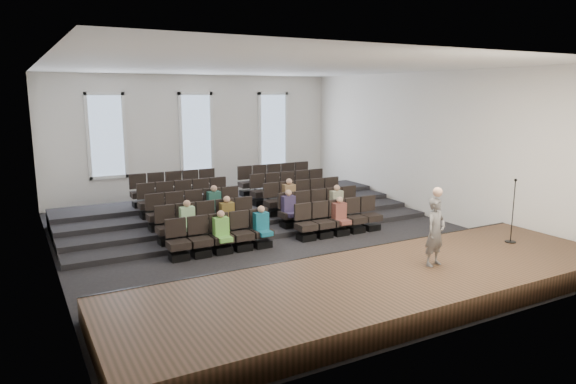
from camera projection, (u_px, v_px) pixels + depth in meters
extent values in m
plane|color=black|center=(275.00, 238.00, 15.36)|extent=(14.00, 14.00, 0.00)
cube|color=white|center=(274.00, 67.00, 14.40)|extent=(12.00, 14.00, 0.02)
cube|color=silver|center=(196.00, 137.00, 20.93)|extent=(12.00, 0.04, 5.00)
cube|color=silver|center=(461.00, 198.00, 8.84)|extent=(12.00, 0.04, 5.00)
cube|color=silver|center=(47.00, 170.00, 12.04)|extent=(0.04, 14.00, 5.00)
cube|color=silver|center=(429.00, 145.00, 17.72)|extent=(0.04, 14.00, 5.00)
cube|color=#4B3020|center=(385.00, 285.00, 10.92)|extent=(11.80, 3.60, 0.50)
cube|color=black|center=(338.00, 262.00, 12.44)|extent=(11.80, 0.06, 0.52)
cube|color=black|center=(244.00, 219.00, 17.34)|extent=(11.80, 4.80, 0.15)
cube|color=black|center=(237.00, 214.00, 17.78)|extent=(11.80, 3.75, 0.30)
cube|color=black|center=(232.00, 209.00, 18.22)|extent=(11.80, 2.70, 0.45)
cube|color=black|center=(226.00, 204.00, 18.66)|extent=(11.80, 1.65, 0.60)
cube|color=black|center=(179.00, 256.00, 13.35)|extent=(0.47, 0.43, 0.20)
cube|color=black|center=(179.00, 245.00, 13.29)|extent=(0.55, 0.50, 0.19)
cube|color=black|center=(175.00, 228.00, 13.39)|extent=(0.55, 0.08, 0.50)
cube|color=black|center=(201.00, 253.00, 13.63)|extent=(0.47, 0.43, 0.20)
cube|color=black|center=(201.00, 242.00, 13.57)|extent=(0.55, 0.50, 0.19)
cube|color=black|center=(198.00, 225.00, 13.67)|extent=(0.55, 0.08, 0.50)
cube|color=black|center=(222.00, 250.00, 13.91)|extent=(0.47, 0.43, 0.20)
cube|color=black|center=(222.00, 239.00, 13.85)|extent=(0.55, 0.50, 0.19)
cube|color=black|center=(219.00, 222.00, 13.96)|extent=(0.55, 0.08, 0.50)
cube|color=black|center=(242.00, 247.00, 14.19)|extent=(0.47, 0.43, 0.20)
cube|color=black|center=(242.00, 236.00, 14.14)|extent=(0.55, 0.50, 0.19)
cube|color=black|center=(239.00, 220.00, 14.24)|extent=(0.55, 0.08, 0.50)
cube|color=black|center=(262.00, 244.00, 14.48)|extent=(0.47, 0.43, 0.20)
cube|color=black|center=(262.00, 233.00, 14.42)|extent=(0.55, 0.50, 0.19)
cube|color=black|center=(258.00, 217.00, 14.52)|extent=(0.55, 0.08, 0.50)
cube|color=black|center=(306.00, 237.00, 15.16)|extent=(0.47, 0.43, 0.20)
cube|color=black|center=(306.00, 227.00, 15.10)|extent=(0.55, 0.50, 0.19)
cube|color=black|center=(303.00, 212.00, 15.21)|extent=(0.55, 0.08, 0.50)
cube|color=black|center=(323.00, 234.00, 15.44)|extent=(0.47, 0.43, 0.20)
cube|color=black|center=(323.00, 224.00, 15.39)|extent=(0.55, 0.50, 0.19)
cube|color=black|center=(320.00, 209.00, 15.49)|extent=(0.55, 0.08, 0.50)
cube|color=black|center=(340.00, 232.00, 15.73)|extent=(0.47, 0.43, 0.20)
cube|color=black|center=(340.00, 222.00, 15.67)|extent=(0.55, 0.50, 0.19)
cube|color=black|center=(336.00, 207.00, 15.77)|extent=(0.55, 0.08, 0.50)
cube|color=black|center=(356.00, 229.00, 16.01)|extent=(0.47, 0.43, 0.20)
cube|color=black|center=(356.00, 219.00, 15.95)|extent=(0.55, 0.50, 0.19)
cube|color=black|center=(352.00, 205.00, 16.05)|extent=(0.55, 0.08, 0.50)
cube|color=black|center=(371.00, 227.00, 16.29)|extent=(0.47, 0.43, 0.20)
cube|color=black|center=(371.00, 217.00, 16.23)|extent=(0.55, 0.50, 0.19)
cube|color=black|center=(368.00, 203.00, 16.34)|extent=(0.55, 0.08, 0.50)
cube|color=black|center=(168.00, 241.00, 14.22)|extent=(0.47, 0.43, 0.20)
cube|color=black|center=(167.00, 230.00, 14.16)|extent=(0.55, 0.50, 0.19)
cube|color=black|center=(164.00, 214.00, 14.27)|extent=(0.55, 0.08, 0.50)
cube|color=black|center=(188.00, 238.00, 14.50)|extent=(0.47, 0.43, 0.20)
cube|color=black|center=(188.00, 227.00, 14.45)|extent=(0.55, 0.50, 0.19)
cube|color=black|center=(185.00, 212.00, 14.55)|extent=(0.55, 0.08, 0.50)
cube|color=black|center=(209.00, 235.00, 14.79)|extent=(0.47, 0.43, 0.20)
cube|color=black|center=(208.00, 225.00, 14.73)|extent=(0.55, 0.50, 0.19)
cube|color=black|center=(205.00, 209.00, 14.83)|extent=(0.55, 0.08, 0.50)
cube|color=black|center=(228.00, 232.00, 15.07)|extent=(0.47, 0.43, 0.20)
cube|color=black|center=(228.00, 222.00, 15.01)|extent=(0.55, 0.50, 0.19)
cube|color=black|center=(225.00, 207.00, 15.11)|extent=(0.55, 0.08, 0.50)
cube|color=black|center=(247.00, 230.00, 15.35)|extent=(0.47, 0.43, 0.20)
cube|color=black|center=(246.00, 220.00, 15.29)|extent=(0.55, 0.50, 0.19)
cube|color=black|center=(243.00, 205.00, 15.40)|extent=(0.55, 0.08, 0.50)
cube|color=black|center=(289.00, 224.00, 16.04)|extent=(0.47, 0.43, 0.20)
cube|color=black|center=(289.00, 214.00, 15.98)|extent=(0.55, 0.50, 0.19)
cube|color=black|center=(286.00, 200.00, 16.08)|extent=(0.55, 0.08, 0.50)
cube|color=black|center=(305.00, 222.00, 16.32)|extent=(0.47, 0.43, 0.20)
cube|color=black|center=(306.00, 212.00, 16.26)|extent=(0.55, 0.50, 0.19)
cube|color=black|center=(302.00, 198.00, 16.36)|extent=(0.55, 0.08, 0.50)
cube|color=black|center=(321.00, 220.00, 16.60)|extent=(0.47, 0.43, 0.20)
cube|color=black|center=(322.00, 210.00, 16.54)|extent=(0.55, 0.50, 0.19)
cube|color=black|center=(318.00, 197.00, 16.65)|extent=(0.55, 0.08, 0.50)
cube|color=black|center=(337.00, 217.00, 16.89)|extent=(0.47, 0.43, 0.20)
cube|color=black|center=(337.00, 208.00, 16.83)|extent=(0.55, 0.50, 0.19)
cube|color=black|center=(334.00, 195.00, 16.93)|extent=(0.55, 0.08, 0.50)
cube|color=black|center=(352.00, 215.00, 17.17)|extent=(0.47, 0.43, 0.20)
cube|color=black|center=(352.00, 206.00, 17.11)|extent=(0.55, 0.50, 0.19)
cube|color=black|center=(349.00, 193.00, 17.21)|extent=(0.55, 0.08, 0.50)
cube|color=black|center=(157.00, 227.00, 15.10)|extent=(0.47, 0.42, 0.20)
cube|color=black|center=(157.00, 217.00, 15.04)|extent=(0.55, 0.50, 0.19)
cube|color=black|center=(154.00, 202.00, 15.14)|extent=(0.55, 0.08, 0.50)
cube|color=black|center=(177.00, 225.00, 15.38)|extent=(0.47, 0.42, 0.20)
cube|color=black|center=(177.00, 214.00, 15.32)|extent=(0.55, 0.50, 0.19)
cube|color=black|center=(174.00, 200.00, 15.42)|extent=(0.55, 0.08, 0.50)
cube|color=black|center=(197.00, 222.00, 15.66)|extent=(0.47, 0.42, 0.20)
cube|color=black|center=(196.00, 212.00, 15.60)|extent=(0.55, 0.50, 0.19)
cube|color=black|center=(194.00, 198.00, 15.71)|extent=(0.55, 0.08, 0.50)
cube|color=black|center=(215.00, 220.00, 15.95)|extent=(0.47, 0.42, 0.20)
cube|color=black|center=(215.00, 210.00, 15.89)|extent=(0.55, 0.50, 0.19)
cube|color=black|center=(212.00, 196.00, 15.99)|extent=(0.55, 0.08, 0.50)
cube|color=black|center=(233.00, 218.00, 16.23)|extent=(0.47, 0.42, 0.20)
cube|color=black|center=(233.00, 208.00, 16.17)|extent=(0.55, 0.50, 0.19)
cube|color=black|center=(230.00, 194.00, 16.27)|extent=(0.55, 0.08, 0.50)
cube|color=black|center=(274.00, 213.00, 16.91)|extent=(0.47, 0.42, 0.20)
cube|color=black|center=(274.00, 203.00, 16.85)|extent=(0.55, 0.50, 0.19)
cube|color=black|center=(271.00, 190.00, 16.96)|extent=(0.55, 0.08, 0.50)
cube|color=black|center=(290.00, 211.00, 17.20)|extent=(0.47, 0.42, 0.20)
cube|color=black|center=(290.00, 202.00, 17.14)|extent=(0.55, 0.50, 0.19)
cube|color=black|center=(287.00, 189.00, 17.24)|extent=(0.55, 0.08, 0.50)
cube|color=black|center=(305.00, 209.00, 17.48)|extent=(0.47, 0.42, 0.20)
cube|color=black|center=(305.00, 200.00, 17.42)|extent=(0.55, 0.50, 0.19)
cube|color=black|center=(302.00, 187.00, 17.52)|extent=(0.55, 0.08, 0.50)
cube|color=black|center=(320.00, 207.00, 17.76)|extent=(0.47, 0.42, 0.20)
cube|color=black|center=(320.00, 198.00, 17.70)|extent=(0.55, 0.50, 0.19)
cube|color=black|center=(317.00, 186.00, 17.81)|extent=(0.55, 0.08, 0.50)
cube|color=black|center=(334.00, 205.00, 18.04)|extent=(0.47, 0.42, 0.20)
cube|color=black|center=(334.00, 196.00, 17.99)|extent=(0.55, 0.50, 0.19)
cube|color=black|center=(331.00, 184.00, 18.09)|extent=(0.55, 0.08, 0.50)
cube|color=black|center=(148.00, 215.00, 15.97)|extent=(0.47, 0.42, 0.20)
cube|color=black|center=(148.00, 205.00, 15.91)|extent=(0.55, 0.50, 0.19)
cube|color=black|center=(146.00, 191.00, 16.02)|extent=(0.55, 0.08, 0.50)
cube|color=black|center=(167.00, 213.00, 16.26)|extent=(0.47, 0.42, 0.20)
cube|color=black|center=(167.00, 203.00, 16.20)|extent=(0.55, 0.50, 0.19)
cube|color=black|center=(165.00, 189.00, 16.30)|extent=(0.55, 0.08, 0.50)
cube|color=black|center=(186.00, 211.00, 16.54)|extent=(0.47, 0.42, 0.20)
cube|color=black|center=(185.00, 201.00, 16.48)|extent=(0.55, 0.50, 0.19)
cube|color=black|center=(183.00, 188.00, 16.58)|extent=(0.55, 0.08, 0.50)
cube|color=black|center=(204.00, 209.00, 16.82)|extent=(0.47, 0.42, 0.20)
cube|color=black|center=(203.00, 199.00, 16.76)|extent=(0.55, 0.50, 0.19)
cube|color=black|center=(201.00, 186.00, 16.87)|extent=(0.55, 0.08, 0.50)
cube|color=black|center=(221.00, 207.00, 17.10)|extent=(0.47, 0.42, 0.20)
cube|color=black|center=(220.00, 198.00, 17.05)|extent=(0.55, 0.50, 0.19)
cube|color=black|center=(218.00, 185.00, 17.15)|extent=(0.55, 0.08, 0.50)
cube|color=black|center=(260.00, 202.00, 17.79)|extent=(0.47, 0.42, 0.20)
cube|color=black|center=(260.00, 194.00, 17.73)|extent=(0.55, 0.50, 0.19)
cube|color=black|center=(257.00, 181.00, 17.83)|extent=(0.55, 0.08, 0.50)
cube|color=black|center=(275.00, 201.00, 18.07)|extent=(0.47, 0.42, 0.20)
cube|color=black|center=(275.00, 192.00, 18.01)|extent=(0.55, 0.50, 0.19)
cube|color=black|center=(272.00, 180.00, 18.12)|extent=(0.55, 0.08, 0.50)
cube|color=black|center=(290.00, 199.00, 18.35)|extent=(0.47, 0.42, 0.20)
cube|color=black|center=(290.00, 190.00, 18.30)|extent=(0.55, 0.50, 0.19)
cube|color=black|center=(287.00, 178.00, 18.40)|extent=(0.55, 0.08, 0.50)
cube|color=black|center=(305.00, 197.00, 18.64)|extent=(0.47, 0.42, 0.20)
cube|color=black|center=(305.00, 189.00, 18.58)|extent=(0.55, 0.50, 0.19)
cube|color=black|center=(302.00, 177.00, 18.68)|extent=(0.55, 0.08, 0.50)
cube|color=black|center=(319.00, 196.00, 18.92)|extent=(0.47, 0.42, 0.20)
cube|color=black|center=(319.00, 188.00, 18.86)|extent=(0.55, 0.50, 0.19)
cube|color=black|center=(316.00, 176.00, 18.96)|extent=(0.55, 0.08, 0.50)
cube|color=black|center=(140.00, 204.00, 16.85)|extent=(0.47, 0.42, 0.20)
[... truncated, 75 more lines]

